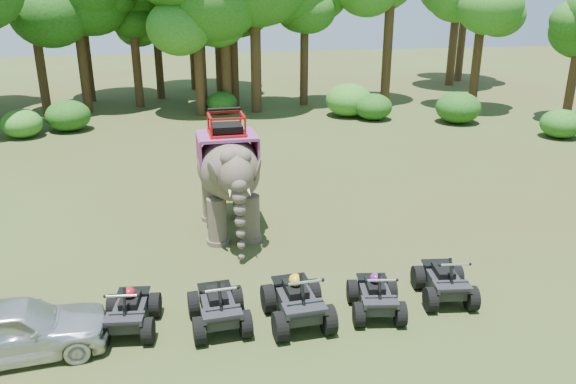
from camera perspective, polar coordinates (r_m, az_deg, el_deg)
name	(u,v)px	position (r m, az deg, el deg)	size (l,w,h in m)	color
ground	(296,275)	(14.97, 0.86, -8.41)	(110.00, 110.00, 0.00)	#47381E
elephant	(229,173)	(17.06, -6.06, 1.95)	(1.95, 4.44, 3.73)	brown
parked_car	(15,329)	(12.94, -26.01, -12.40)	(1.48, 3.67, 1.25)	silver
atv_0	(129,306)	(12.97, -15.86, -11.06)	(1.17, 1.60, 1.19)	black
atv_1	(218,301)	(12.70, -7.11, -10.92)	(1.24, 1.70, 1.26)	black
atv_2	(297,295)	(12.73, 0.95, -10.39)	(1.34, 1.84, 1.36)	black
atv_3	(376,290)	(13.24, 8.94, -9.85)	(1.16, 1.58, 1.17)	black
atv_4	(445,276)	(14.16, 15.66, -8.18)	(1.21, 1.66, 1.23)	black
tree_0	(225,32)	(34.25, -6.43, 15.87)	(6.61, 6.61, 9.44)	#195114
tree_1	(304,47)	(36.30, 1.67, 14.51)	(5.10, 5.10, 7.29)	#195114
tree_2	(389,28)	(36.43, 10.19, 16.04)	(6.70, 6.70, 9.57)	#195114
tree_3	(478,45)	(36.28, 18.77, 13.97)	(5.51, 5.51, 7.88)	#195114
tree_4	(575,63)	(34.98, 27.14, 11.59)	(4.60, 4.60, 6.57)	#195114
tree_24	(38,50)	(36.27, -24.02, 13.04)	(5.27, 5.27, 7.53)	#195114
tree_25	(135,45)	(36.85, -15.29, 14.21)	(5.36, 5.36, 7.65)	#195114
tree_26	(198,50)	(33.45, -9.14, 14.05)	(5.30, 5.30, 7.57)	#195114
tree_27	(464,20)	(48.17, 17.41, 16.31)	(6.62, 6.62, 9.45)	#195114
tree_29	(80,44)	(36.19, -20.34, 13.96)	(5.67, 5.67, 8.10)	#195114
tree_30	(218,29)	(38.54, -7.09, 16.11)	(6.43, 6.43, 9.18)	#195114
tree_31	(83,25)	(39.71, -20.14, 15.64)	(6.85, 6.85, 9.79)	#195114
tree_32	(157,45)	(39.56, -13.13, 14.38)	(5.01, 5.01, 7.16)	#195114
tree_33	(233,39)	(35.23, -5.60, 15.17)	(5.88, 5.88, 8.41)	#195114
tree_35	(456,13)	(45.77, 16.69, 17.05)	(7.53, 7.53, 10.76)	#195114
tree_36	(255,18)	(34.09, -3.37, 17.22)	(7.67, 7.67, 10.96)	#195114
tree_37	(192,16)	(42.74, -9.76, 17.24)	(7.36, 7.36, 10.51)	#195114
tree_39	(199,28)	(34.89, -9.01, 16.15)	(6.87, 6.87, 9.82)	#195114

